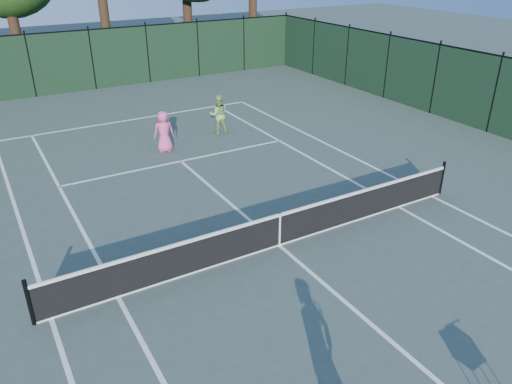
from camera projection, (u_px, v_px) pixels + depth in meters
ground at (279, 245)px, 12.57m from camera, size 90.00×90.00×0.00m
sideline_doubles_left at (51, 319)px, 10.09m from camera, size 0.10×23.77×0.01m
sideline_doubles_right at (432, 196)px, 15.06m from camera, size 0.10×23.77×0.01m
sideline_singles_left at (118, 297)px, 10.71m from camera, size 0.10×23.77×0.01m
sideline_singles_right at (399, 207)px, 14.44m from camera, size 0.10×23.77×0.01m
baseline_far at (132, 120)px, 21.78m from camera, size 10.97×0.10×0.01m
service_line_far at (181, 161)px, 17.53m from camera, size 8.23×0.10×0.01m
center_service_line at (279, 245)px, 12.57m from camera, size 0.10×12.80×0.01m
tennis_net at (279, 229)px, 12.36m from camera, size 11.69×0.09×1.06m
fence_far at (92, 60)px, 25.86m from camera, size 24.00×0.05×3.00m
player_pink at (164, 131)px, 18.07m from camera, size 0.79×0.56×1.53m
player_green at (218, 114)px, 19.85m from camera, size 0.91×0.80×1.57m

